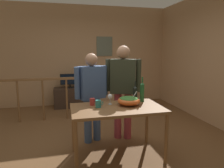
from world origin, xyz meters
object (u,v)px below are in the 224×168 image
at_px(serving_table, 117,112).
at_px(wine_glass, 110,97).
at_px(mug_red, 92,102).
at_px(person_standing_right, 123,84).
at_px(flat_screen_tv, 70,80).
at_px(salad_bowl, 129,100).
at_px(stair_railing, 61,93).
at_px(wine_bottle_dark, 135,93).
at_px(person_standing_left, 92,91).
at_px(mug_teal, 98,104).
at_px(framed_picture, 104,46).
at_px(wine_bottle_green, 142,92).
at_px(tv_console, 71,97).

distance_m(serving_table, wine_glass, 0.27).
height_order(wine_glass, mug_red, wine_glass).
distance_m(wine_glass, person_standing_right, 0.59).
bearing_deg(flat_screen_tv, salad_bowl, -74.75).
height_order(stair_railing, wine_glass, stair_railing).
bearing_deg(person_standing_right, wine_bottle_dark, 127.97).
bearing_deg(salad_bowl, serving_table, -160.24).
bearing_deg(wine_glass, person_standing_right, 53.09).
distance_m(serving_table, person_standing_left, 0.72).
bearing_deg(wine_glass, mug_teal, -148.91).
relative_size(flat_screen_tv, salad_bowl, 1.56).
distance_m(framed_picture, wine_bottle_dark, 3.01).
bearing_deg(wine_bottle_green, mug_red, -177.50).
bearing_deg(person_standing_right, flat_screen_tv, -47.86).
height_order(wine_bottle_dark, mug_teal, wine_bottle_dark).
xyz_separation_m(salad_bowl, person_standing_right, (0.08, 0.56, 0.15)).
distance_m(wine_glass, mug_teal, 0.23).
xyz_separation_m(flat_screen_tv, salad_bowl, (0.76, -2.80, 0.06)).
bearing_deg(framed_picture, stair_railing, -135.44).
xyz_separation_m(framed_picture, wine_bottle_dark, (-0.09, -2.91, -0.78)).
height_order(flat_screen_tv, mug_teal, flat_screen_tv).
bearing_deg(mug_red, person_standing_right, 36.32).
relative_size(flat_screen_tv, wine_glass, 3.27).
xyz_separation_m(wine_bottle_dark, mug_teal, (-0.64, -0.24, -0.08)).
height_order(wine_glass, mug_teal, wine_glass).
distance_m(salad_bowl, mug_red, 0.54).
distance_m(stair_railing, person_standing_right, 1.74).
height_order(tv_console, wine_glass, wine_glass).
distance_m(wine_bottle_green, person_standing_left, 0.85).
distance_m(framed_picture, person_standing_left, 2.78).
height_order(serving_table, person_standing_right, person_standing_right).
bearing_deg(person_standing_left, wine_glass, 92.45).
bearing_deg(person_standing_left, tv_console, -104.32).
height_order(tv_console, wine_bottle_green, wine_bottle_green).
bearing_deg(wine_glass, flat_screen_tv, 100.36).
bearing_deg(person_standing_left, wine_bottle_green, 129.47).
bearing_deg(person_standing_left, mug_teal, 69.66).
distance_m(framed_picture, mug_teal, 3.34).
bearing_deg(person_standing_left, mug_red, 61.34).
distance_m(framed_picture, stair_railing, 2.08).
distance_m(stair_railing, salad_bowl, 2.14).
relative_size(stair_railing, mug_teal, 18.76).
height_order(tv_console, flat_screen_tv, flat_screen_tv).
xyz_separation_m(salad_bowl, wine_bottle_green, (0.27, 0.15, 0.09)).
distance_m(wine_glass, wine_bottle_green, 0.54).
xyz_separation_m(tv_console, wine_glass, (0.49, -2.74, 0.62)).
height_order(tv_console, wine_bottle_dark, wine_bottle_dark).
relative_size(flat_screen_tv, person_standing_right, 0.32).
distance_m(wine_glass, mug_red, 0.27).
relative_size(flat_screen_tv, wine_bottle_green, 1.33).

